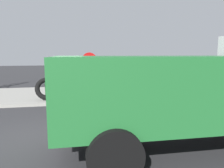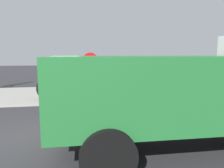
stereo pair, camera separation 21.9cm
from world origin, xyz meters
name	(u,v)px [view 1 (the left image)]	position (x,y,z in m)	size (l,w,h in m)	color
ground_plane	(40,139)	(0.00, 0.00, 0.00)	(80.00, 80.00, 0.00)	#2D2D30
sidewalk_curb	(56,94)	(0.00, 6.50, 0.07)	(36.00, 5.00, 0.15)	#99968E
fire_hydrant	(47,89)	(-0.33, 5.18, 0.61)	(0.22, 0.49, 0.85)	#2D8438
loose_tire	(47,89)	(-0.28, 4.70, 0.73)	(1.14, 1.14, 0.24)	black
stop_sign	(89,67)	(1.85, 4.47, 1.80)	(0.76, 0.08, 2.37)	gray
dump_truck_green	(201,87)	(4.24, -1.28, 1.61)	(7.05, 2.91, 3.00)	#237033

